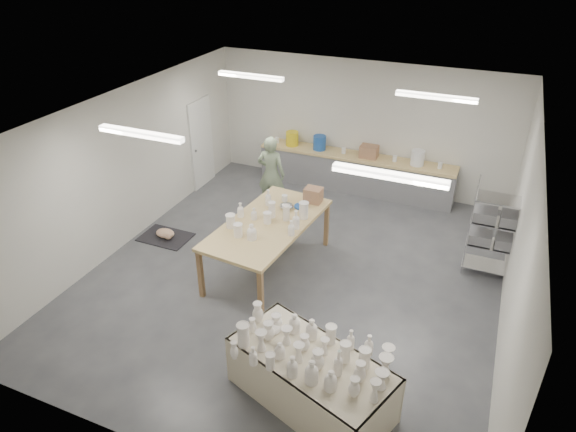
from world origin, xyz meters
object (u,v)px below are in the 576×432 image
at_px(drying_table, 311,376).
at_px(work_table, 272,222).
at_px(red_stool, 277,193).
at_px(potter, 271,174).

relative_size(drying_table, work_table, 0.87).
xyz_separation_m(work_table, red_stool, (-0.95, 2.30, -0.71)).
bearing_deg(red_stool, potter, -90.00).
relative_size(work_table, red_stool, 7.81).
bearing_deg(work_table, drying_table, -50.93).
bearing_deg(work_table, red_stool, 117.87).
bearing_deg(drying_table, work_table, 143.29).
distance_m(work_table, potter, 2.24).
bearing_deg(red_stool, work_table, -67.60).
height_order(potter, red_stool, potter).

